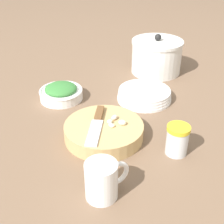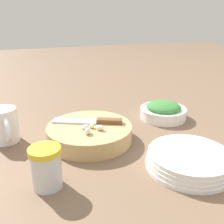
{
  "view_description": "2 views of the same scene",
  "coord_description": "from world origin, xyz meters",
  "px_view_note": "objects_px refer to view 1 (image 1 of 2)",
  "views": [
    {
      "loc": [
        0.82,
        -0.33,
        0.56
      ],
      "look_at": [
        0.05,
        -0.02,
        0.06
      ],
      "focal_mm": 50.0,
      "sensor_mm": 36.0,
      "label": 1
    },
    {
      "loc": [
        0.28,
        0.55,
        0.33
      ],
      "look_at": [
        0.03,
        -0.05,
        0.08
      ],
      "focal_mm": 40.0,
      "sensor_mm": 36.0,
      "label": 2
    }
  ],
  "objects_px": {
    "stock_pot": "(156,56)",
    "chef_knife": "(97,123)",
    "plate_stack": "(144,95)",
    "garlic_cloves": "(115,122)",
    "cutting_board": "(104,131)",
    "spice_jar": "(177,140)",
    "herb_bowl": "(61,92)",
    "coffee_mug": "(103,180)"
  },
  "relations": [
    {
      "from": "chef_knife",
      "to": "stock_pot",
      "type": "xyz_separation_m",
      "value": [
        -0.37,
        0.4,
        0.02
      ]
    },
    {
      "from": "chef_knife",
      "to": "herb_bowl",
      "type": "height_order",
      "value": "same"
    },
    {
      "from": "plate_stack",
      "to": "coffee_mug",
      "type": "bearing_deg",
      "value": -38.37
    },
    {
      "from": "cutting_board",
      "to": "stock_pot",
      "type": "distance_m",
      "value": 0.54
    },
    {
      "from": "herb_bowl",
      "to": "stock_pot",
      "type": "distance_m",
      "value": 0.46
    },
    {
      "from": "coffee_mug",
      "to": "stock_pot",
      "type": "distance_m",
      "value": 0.76
    },
    {
      "from": "chef_knife",
      "to": "coffee_mug",
      "type": "height_order",
      "value": "coffee_mug"
    },
    {
      "from": "chef_knife",
      "to": "herb_bowl",
      "type": "relative_size",
      "value": 1.2
    },
    {
      "from": "stock_pot",
      "to": "chef_knife",
      "type": "bearing_deg",
      "value": -47.68
    },
    {
      "from": "herb_bowl",
      "to": "spice_jar",
      "type": "relative_size",
      "value": 1.79
    },
    {
      "from": "herb_bowl",
      "to": "spice_jar",
      "type": "xyz_separation_m",
      "value": [
        0.43,
        0.22,
        0.02
      ]
    },
    {
      "from": "chef_knife",
      "to": "garlic_cloves",
      "type": "height_order",
      "value": "garlic_cloves"
    },
    {
      "from": "cutting_board",
      "to": "coffee_mug",
      "type": "xyz_separation_m",
      "value": [
        0.22,
        -0.09,
        0.03
      ]
    },
    {
      "from": "plate_stack",
      "to": "chef_knife",
      "type": "bearing_deg",
      "value": -56.91
    },
    {
      "from": "garlic_cloves",
      "to": "stock_pot",
      "type": "height_order",
      "value": "stock_pot"
    },
    {
      "from": "plate_stack",
      "to": "garlic_cloves",
      "type": "bearing_deg",
      "value": -47.07
    },
    {
      "from": "herb_bowl",
      "to": "plate_stack",
      "type": "xyz_separation_m",
      "value": [
        0.12,
        0.28,
        -0.01
      ]
    },
    {
      "from": "chef_knife",
      "to": "stock_pot",
      "type": "bearing_deg",
      "value": -109.65
    },
    {
      "from": "cutting_board",
      "to": "herb_bowl",
      "type": "bearing_deg",
      "value": -168.09
    },
    {
      "from": "cutting_board",
      "to": "garlic_cloves",
      "type": "relative_size",
      "value": 3.82
    },
    {
      "from": "stock_pot",
      "to": "spice_jar",
      "type": "bearing_deg",
      "value": -22.8
    },
    {
      "from": "chef_knife",
      "to": "stock_pot",
      "type": "height_order",
      "value": "stock_pot"
    },
    {
      "from": "cutting_board",
      "to": "spice_jar",
      "type": "xyz_separation_m",
      "value": [
        0.15,
        0.16,
        0.02
      ]
    },
    {
      "from": "chef_knife",
      "to": "spice_jar",
      "type": "distance_m",
      "value": 0.24
    },
    {
      "from": "cutting_board",
      "to": "spice_jar",
      "type": "distance_m",
      "value": 0.22
    },
    {
      "from": "chef_knife",
      "to": "coffee_mug",
      "type": "distance_m",
      "value": 0.24
    },
    {
      "from": "plate_stack",
      "to": "stock_pot",
      "type": "distance_m",
      "value": 0.27
    },
    {
      "from": "coffee_mug",
      "to": "stock_pot",
      "type": "relative_size",
      "value": 0.53
    },
    {
      "from": "cutting_board",
      "to": "chef_knife",
      "type": "bearing_deg",
      "value": -125.69
    },
    {
      "from": "stock_pot",
      "to": "garlic_cloves",
      "type": "bearing_deg",
      "value": -42.32
    },
    {
      "from": "cutting_board",
      "to": "chef_knife",
      "type": "relative_size",
      "value": 1.25
    },
    {
      "from": "chef_knife",
      "to": "plate_stack",
      "type": "relative_size",
      "value": 0.96
    },
    {
      "from": "coffee_mug",
      "to": "plate_stack",
      "type": "bearing_deg",
      "value": 141.63
    },
    {
      "from": "herb_bowl",
      "to": "cutting_board",
      "type": "bearing_deg",
      "value": 11.91
    },
    {
      "from": "herb_bowl",
      "to": "chef_knife",
      "type": "bearing_deg",
      "value": 8.96
    },
    {
      "from": "cutting_board",
      "to": "spice_jar",
      "type": "bearing_deg",
      "value": 48.51
    },
    {
      "from": "chef_knife",
      "to": "spice_jar",
      "type": "bearing_deg",
      "value": 167.05
    },
    {
      "from": "garlic_cloves",
      "to": "stock_pot",
      "type": "relative_size",
      "value": 0.29
    },
    {
      "from": "garlic_cloves",
      "to": "plate_stack",
      "type": "height_order",
      "value": "garlic_cloves"
    },
    {
      "from": "stock_pot",
      "to": "cutting_board",
      "type": "bearing_deg",
      "value": -45.47
    },
    {
      "from": "herb_bowl",
      "to": "garlic_cloves",
      "type": "bearing_deg",
      "value": 17.93
    },
    {
      "from": "plate_stack",
      "to": "stock_pot",
      "type": "height_order",
      "value": "stock_pot"
    }
  ]
}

